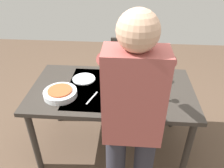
# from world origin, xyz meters

# --- Properties ---
(ground_plane) EXTENTS (6.00, 6.00, 0.00)m
(ground_plane) POSITION_xyz_m (0.00, 0.00, 0.00)
(ground_plane) COLOR brown
(dining_table) EXTENTS (1.55, 0.85, 0.76)m
(dining_table) POSITION_xyz_m (0.00, 0.00, 0.68)
(dining_table) COLOR #332D28
(dining_table) RESTS_ON ground_plane
(chair_near) EXTENTS (0.40, 0.40, 0.91)m
(chair_near) POSITION_xyz_m (-0.12, -0.81, 0.53)
(chair_near) COLOR black
(chair_near) RESTS_ON ground_plane
(person_server) EXTENTS (0.42, 0.61, 1.69)m
(person_server) POSITION_xyz_m (-0.18, 0.69, 0.96)
(person_server) COLOR #2D2D38
(person_server) RESTS_ON ground_plane
(wine_bottle) EXTENTS (0.07, 0.07, 0.30)m
(wine_bottle) POSITION_xyz_m (-0.09, 0.21, 0.87)
(wine_bottle) COLOR black
(wine_bottle) RESTS_ON dining_table
(wine_glass_left) EXTENTS (0.07, 0.07, 0.15)m
(wine_glass_left) POSITION_xyz_m (-0.44, 0.16, 0.86)
(wine_glass_left) COLOR white
(wine_glass_left) RESTS_ON dining_table
(wine_glass_right) EXTENTS (0.07, 0.07, 0.15)m
(wine_glass_right) POSITION_xyz_m (-0.21, -0.03, 0.86)
(wine_glass_right) COLOR white
(wine_glass_right) RESTS_ON dining_table
(water_cup_near_left) EXTENTS (0.06, 0.06, 0.10)m
(water_cup_near_left) POSITION_xyz_m (-0.50, -0.16, 0.81)
(water_cup_near_left) COLOR silver
(water_cup_near_left) RESTS_ON dining_table
(water_cup_near_right) EXTENTS (0.07, 0.07, 0.10)m
(water_cup_near_right) POSITION_xyz_m (-0.42, -0.34, 0.81)
(water_cup_near_right) COLOR silver
(water_cup_near_right) RESTS_ON dining_table
(water_cup_far_left) EXTENTS (0.07, 0.07, 0.10)m
(water_cup_far_left) POSITION_xyz_m (-0.31, -0.24, 0.81)
(water_cup_far_left) COLOR silver
(water_cup_far_left) RESTS_ON dining_table
(serving_bowl_pasta) EXTENTS (0.30, 0.30, 0.07)m
(serving_bowl_pasta) POSITION_xyz_m (0.46, 0.16, 0.79)
(serving_bowl_pasta) COLOR silver
(serving_bowl_pasta) RESTS_ON dining_table
(dinner_plate_near) EXTENTS (0.23, 0.23, 0.01)m
(dinner_plate_near) POSITION_xyz_m (-0.10, -0.27, 0.77)
(dinner_plate_near) COLOR silver
(dinner_plate_near) RESTS_ON dining_table
(dinner_plate_far) EXTENTS (0.23, 0.23, 0.01)m
(dinner_plate_far) POSITION_xyz_m (0.30, -0.14, 0.77)
(dinner_plate_far) COLOR silver
(dinner_plate_far) RESTS_ON dining_table
(table_knife) EXTENTS (0.08, 0.19, 0.00)m
(table_knife) POSITION_xyz_m (0.17, 0.17, 0.76)
(table_knife) COLOR silver
(table_knife) RESTS_ON dining_table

